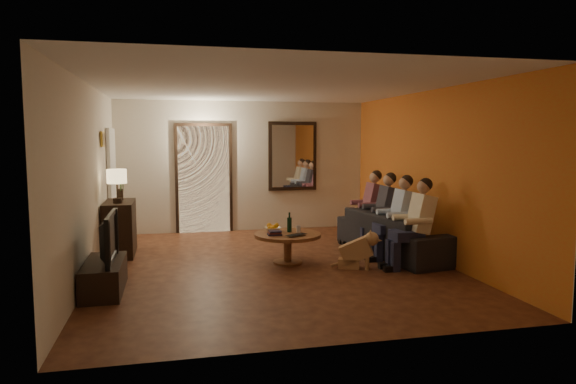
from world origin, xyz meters
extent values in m
cube|color=#3F1A11|center=(0.00, 0.00, 0.00)|extent=(5.00, 6.00, 0.01)
cube|color=white|center=(0.00, 0.00, 2.60)|extent=(5.00, 6.00, 0.01)
cube|color=beige|center=(0.00, 3.00, 1.30)|extent=(5.00, 0.02, 2.60)
cube|color=beige|center=(0.00, -3.00, 1.30)|extent=(5.00, 0.02, 2.60)
cube|color=beige|center=(-2.50, 0.00, 1.30)|extent=(0.02, 6.00, 2.60)
cube|color=beige|center=(2.50, 0.00, 1.30)|extent=(0.02, 6.00, 2.60)
cube|color=orange|center=(2.49, 0.00, 1.30)|extent=(0.01, 6.00, 2.60)
cube|color=#FFE0A5|center=(-0.80, 2.98, 1.05)|extent=(1.00, 0.06, 2.10)
cube|color=black|center=(-0.80, 2.97, 1.05)|extent=(1.12, 0.04, 2.22)
cube|color=silver|center=(-0.55, 2.98, 0.90)|extent=(0.45, 0.03, 1.70)
cube|color=black|center=(1.00, 2.96, 1.50)|extent=(1.00, 0.05, 1.40)
cube|color=white|center=(1.00, 2.93, 1.50)|extent=(0.86, 0.02, 1.26)
cube|color=white|center=(-2.46, 2.30, 1.02)|extent=(0.06, 0.85, 2.04)
cube|color=#B28C33|center=(-2.47, 1.30, 1.85)|extent=(0.03, 0.28, 0.24)
cube|color=brown|center=(-2.46, 1.30, 1.85)|extent=(0.01, 0.22, 0.18)
cube|color=black|center=(-2.25, 1.24, 0.43)|extent=(0.45, 0.97, 0.86)
cube|color=black|center=(-2.25, -0.82, 0.19)|extent=(0.45, 1.13, 0.38)
imported|color=black|center=(-2.25, -0.82, 0.67)|extent=(1.02, 0.13, 0.59)
imported|color=black|center=(2.08, 0.28, 0.34)|extent=(2.46, 1.28, 0.68)
cylinder|color=brown|center=(0.25, 0.10, 0.23)|extent=(1.05, 1.05, 0.45)
imported|color=white|center=(0.07, 0.32, 0.48)|extent=(0.26, 0.26, 0.06)
cylinder|color=silver|center=(0.43, 0.15, 0.50)|extent=(0.06, 0.06, 0.10)
imported|color=black|center=(0.35, -0.18, 0.46)|extent=(0.39, 0.35, 0.03)
camera|label=1|loc=(-1.42, -7.26, 1.86)|focal=32.00mm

